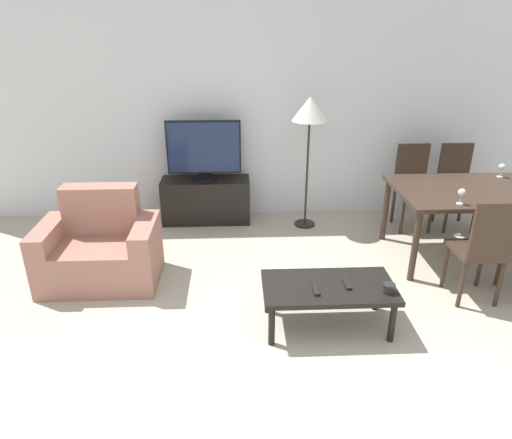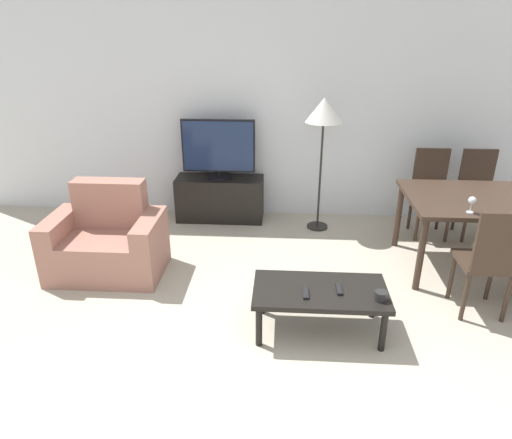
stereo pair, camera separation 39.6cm
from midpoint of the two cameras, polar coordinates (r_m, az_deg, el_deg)
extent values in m
plane|color=#B2A893|center=(2.95, -1.29, -25.84)|extent=(18.00, 18.00, 0.00)
cube|color=silver|center=(5.44, -2.33, 14.22)|extent=(7.66, 0.06, 2.70)
cube|color=#9E6B5B|center=(4.51, -21.24, -5.06)|extent=(0.68, 0.67, 0.40)
cube|color=#9E6B5B|center=(4.53, -21.17, 1.15)|extent=(0.68, 0.20, 0.46)
cube|color=#9E6B5B|center=(4.62, -26.48, -4.00)|extent=(0.18, 0.67, 0.58)
cube|color=#9E6B5B|center=(4.34, -16.02, -4.06)|extent=(0.18, 0.67, 0.58)
cube|color=black|center=(5.51, -8.30, 2.36)|extent=(1.04, 0.38, 0.53)
cylinder|color=black|center=(5.42, -8.47, 5.10)|extent=(0.30, 0.30, 0.03)
cylinder|color=black|center=(5.40, -8.49, 5.50)|extent=(0.04, 0.04, 0.05)
cube|color=black|center=(5.31, -8.71, 8.90)|extent=(0.85, 0.04, 0.61)
cube|color=#19284C|center=(5.29, -8.73, 8.83)|extent=(0.81, 0.01, 0.58)
cube|color=black|center=(3.56, 5.90, -8.52)|extent=(1.02, 0.53, 0.04)
cylinder|color=black|center=(3.46, -1.40, -13.22)|extent=(0.05, 0.05, 0.34)
cylinder|color=black|center=(3.58, 13.62, -12.48)|extent=(0.05, 0.05, 0.34)
cylinder|color=black|center=(3.80, -1.54, -9.45)|extent=(0.05, 0.05, 0.34)
cylinder|color=black|center=(3.92, 12.02, -8.92)|extent=(0.05, 0.05, 0.34)
cube|color=#38281E|center=(4.82, 23.18, 3.24)|extent=(1.45, 1.00, 0.04)
cylinder|color=#38281E|center=(4.34, 16.83, -3.34)|extent=(0.06, 0.06, 0.70)
cylinder|color=#38281E|center=(5.10, 13.78, 1.12)|extent=(0.06, 0.06, 0.70)
cylinder|color=#38281E|center=(5.61, 26.90, 1.26)|extent=(0.06, 0.06, 0.70)
cube|color=#38281E|center=(4.21, 23.50, -3.63)|extent=(0.40, 0.40, 0.04)
cylinder|color=#38281E|center=(4.38, 20.22, -5.50)|extent=(0.04, 0.04, 0.43)
cylinder|color=#38281E|center=(4.51, 24.04, -5.26)|extent=(0.04, 0.04, 0.43)
cylinder|color=#38281E|center=(4.12, 21.85, -7.66)|extent=(0.04, 0.04, 0.43)
cylinder|color=#38281E|center=(4.26, 25.86, -7.33)|extent=(0.04, 0.04, 0.43)
cube|color=#38281E|center=(3.96, 25.18, -1.45)|extent=(0.37, 0.04, 0.49)
cube|color=#38281E|center=(5.63, 22.10, 3.34)|extent=(0.40, 0.40, 0.04)
cylinder|color=#38281E|center=(5.51, 20.85, 0.47)|extent=(0.04, 0.04, 0.43)
cylinder|color=#38281E|center=(5.65, 23.87, 0.52)|extent=(0.04, 0.04, 0.43)
cylinder|color=#38281E|center=(5.79, 19.67, 1.73)|extent=(0.04, 0.04, 0.43)
cylinder|color=#38281E|center=(5.91, 22.58, 1.75)|extent=(0.04, 0.04, 0.43)
cube|color=#38281E|center=(5.71, 21.79, 6.44)|extent=(0.37, 0.04, 0.49)
cylinder|color=#38281E|center=(4.59, 26.08, -5.13)|extent=(0.04, 0.04, 0.43)
cube|color=#38281E|center=(5.44, 17.24, 3.36)|extent=(0.40, 0.40, 0.04)
cylinder|color=#38281E|center=(5.33, 15.84, 0.39)|extent=(0.04, 0.04, 0.43)
cylinder|color=#38281E|center=(5.44, 19.09, 0.44)|extent=(0.04, 0.04, 0.43)
cylinder|color=#38281E|center=(5.61, 14.87, 1.69)|extent=(0.04, 0.04, 0.43)
cylinder|color=#38281E|center=(5.72, 17.98, 1.72)|extent=(0.04, 0.04, 0.43)
cube|color=#38281E|center=(5.53, 16.97, 6.56)|extent=(0.37, 0.04, 0.49)
cylinder|color=black|center=(5.44, 4.04, -0.59)|extent=(0.24, 0.24, 0.02)
cylinder|color=black|center=(5.22, 4.23, 5.63)|extent=(0.02, 0.02, 1.22)
cone|color=beige|center=(5.04, 4.49, 13.62)|extent=(0.39, 0.39, 0.26)
cube|color=black|center=(3.46, 4.22, -8.86)|extent=(0.04, 0.15, 0.02)
cube|color=black|center=(3.56, 8.19, -8.08)|extent=(0.04, 0.15, 0.02)
cylinder|color=black|center=(3.51, 13.19, -8.45)|extent=(0.09, 0.09, 0.07)
cylinder|color=silver|center=(5.32, 26.33, 4.77)|extent=(0.06, 0.06, 0.01)
cylinder|color=silver|center=(5.31, 26.41, 5.17)|extent=(0.01, 0.01, 0.07)
sphere|color=silver|center=(5.29, 26.54, 5.87)|extent=(0.07, 0.07, 0.07)
cylinder|color=silver|center=(4.37, 21.80, 1.80)|extent=(0.06, 0.06, 0.01)
cylinder|color=silver|center=(4.36, 21.87, 2.27)|extent=(0.01, 0.01, 0.07)
sphere|color=silver|center=(4.34, 22.01, 3.12)|extent=(0.07, 0.07, 0.07)
camera|label=1|loc=(0.20, -92.86, -1.25)|focal=32.00mm
camera|label=2|loc=(0.20, 87.14, 1.25)|focal=32.00mm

